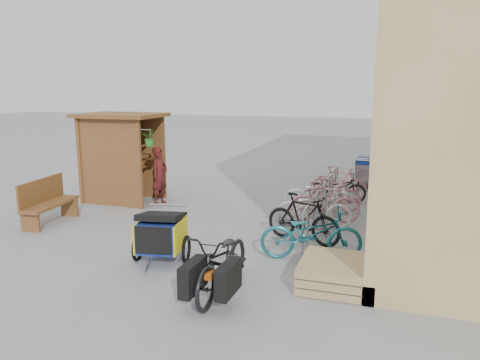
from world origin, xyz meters
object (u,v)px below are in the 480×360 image
(pallet_stack, at_px, (333,273))
(cargo_bike, at_px, (222,263))
(bike_7, at_px, (338,183))
(bike_6, at_px, (337,187))
(bike_2, at_px, (314,208))
(kiosk, at_px, (119,145))
(child_trailer, at_px, (161,233))
(bike_5, at_px, (330,193))
(person_kiosk, at_px, (160,176))
(bench, at_px, (47,201))
(bike_1, at_px, (303,218))
(bike_4, at_px, (320,195))
(bike_3, at_px, (324,202))
(bike_0, at_px, (311,233))
(shopping_carts, at_px, (365,168))

(pallet_stack, height_order, cargo_bike, cargo_bike)
(bike_7, bearing_deg, bike_6, -176.15)
(cargo_bike, relative_size, bike_2, 1.16)
(kiosk, bearing_deg, child_trailer, -49.60)
(child_trailer, relative_size, bike_5, 1.10)
(kiosk, distance_m, person_kiosk, 1.44)
(kiosk, xyz_separation_m, bench, (-0.41, -2.44, -1.02))
(bike_1, relative_size, bike_4, 0.96)
(bike_3, height_order, bike_4, bike_3)
(pallet_stack, xyz_separation_m, person_kiosk, (-5.07, 3.87, 0.56))
(bike_0, xyz_separation_m, bike_6, (-0.06, 4.52, -0.08))
(bench, xyz_separation_m, shopping_carts, (6.68, 6.59, 0.04))
(bike_4, bearing_deg, bike_7, -12.44)
(child_trailer, bearing_deg, bike_5, 50.59)
(bike_3, relative_size, bike_5, 1.06)
(bike_5, bearing_deg, bike_6, -10.37)
(bike_2, xyz_separation_m, bike_5, (0.17, 1.51, 0.02))
(cargo_bike, relative_size, person_kiosk, 1.26)
(pallet_stack, height_order, bench, bench)
(bike_3, distance_m, bike_6, 2.06)
(person_kiosk, bearing_deg, bike_3, -85.39)
(kiosk, bearing_deg, pallet_stack, -31.66)
(cargo_bike, distance_m, bike_1, 2.87)
(pallet_stack, xyz_separation_m, bike_4, (-0.88, 4.32, 0.24))
(person_kiosk, xyz_separation_m, bike_7, (4.47, 2.06, -0.30))
(child_trailer, bearing_deg, bike_4, 51.76)
(bike_7, bearing_deg, bike_2, 176.93)
(kiosk, distance_m, child_trailer, 5.06)
(person_kiosk, relative_size, bike_2, 0.92)
(bench, height_order, shopping_carts, bench)
(child_trailer, distance_m, bike_7, 6.33)
(kiosk, distance_m, shopping_carts, 7.59)
(bench, distance_m, bike_0, 6.17)
(bench, relative_size, bike_1, 1.01)
(shopping_carts, height_order, cargo_bike, cargo_bike)
(bike_4, height_order, bike_7, bike_7)
(shopping_carts, bearing_deg, child_trailer, -111.15)
(cargo_bike, relative_size, bike_1, 1.17)
(bike_1, relative_size, bike_2, 1.00)
(child_trailer, bearing_deg, pallet_stack, -12.65)
(kiosk, distance_m, bike_7, 6.13)
(bike_0, bearing_deg, bike_7, -14.01)
(bike_2, bearing_deg, bike_7, -9.77)
(bike_7, bearing_deg, bike_3, -179.93)
(bench, distance_m, child_trailer, 3.86)
(bike_4, bearing_deg, shopping_carts, -16.17)
(person_kiosk, xyz_separation_m, bike_5, (4.43, 0.68, -0.31))
(shopping_carts, distance_m, bike_2, 5.05)
(cargo_bike, height_order, bike_4, cargo_bike)
(bench, relative_size, child_trailer, 1.00)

